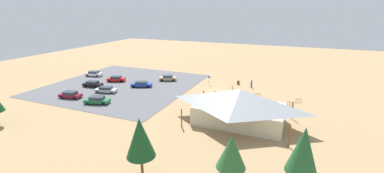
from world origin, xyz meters
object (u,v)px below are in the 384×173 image
(bicycle_yellow_near_sign, at_px, (257,95))
(pine_west, at_px, (303,150))
(bicycle_teal_near_porch, at_px, (241,94))
(car_red_end_stall, at_px, (116,79))
(bicycle_black_yard_left, at_px, (229,95))
(lot_sign, at_px, (209,79))
(trash_bin, at_px, (238,83))
(bike_pavilion, at_px, (240,105))
(car_green_mid_lot, at_px, (97,100))
(car_maroon_far_end, at_px, (70,95))
(car_black_second_row, at_px, (93,84))
(bicycle_purple_trailside, at_px, (245,96))
(bicycle_white_lone_west, at_px, (298,101))
(visitor_crossing_yard, at_px, (252,83))
(bicycle_silver_edge_south, at_px, (232,88))
(pine_east, at_px, (231,152))
(car_tan_by_curb, at_px, (168,78))
(car_blue_aisle_side, at_px, (141,84))
(pine_center, at_px, (140,138))
(car_silver_near_entry, at_px, (106,90))
(car_white_front_row, at_px, (94,74))
(bicycle_red_yard_front, at_px, (215,93))
(bicycle_orange_front_row, at_px, (290,104))

(bicycle_yellow_near_sign, bearing_deg, pine_west, 106.34)
(pine_west, height_order, bicycle_teal_near_porch, pine_west)
(car_red_end_stall, bearing_deg, bicycle_black_yard_left, 179.10)
(lot_sign, bearing_deg, trash_bin, -153.93)
(bike_pavilion, bearing_deg, car_green_mid_lot, 4.27)
(car_maroon_far_end, bearing_deg, bicycle_black_yard_left, -156.15)
(bicycle_black_yard_left, relative_size, car_black_second_row, 0.29)
(bicycle_purple_trailside, bearing_deg, bicycle_white_lone_west, -171.75)
(car_black_second_row, bearing_deg, pine_west, 155.12)
(bike_pavilion, xyz_separation_m, trash_bin, (4.90, -21.40, -2.64))
(lot_sign, relative_size, visitor_crossing_yard, 1.19)
(bicycle_black_yard_left, bearing_deg, bicycle_silver_edge_south, -83.72)
(pine_east, height_order, car_tan_by_curb, pine_east)
(car_blue_aisle_side, bearing_deg, car_green_mid_lot, 82.05)
(pine_center, distance_m, bicycle_black_yard_left, 30.35)
(bike_pavilion, bearing_deg, bicycle_black_yard_left, -68.11)
(trash_bin, height_order, car_silver_near_entry, car_silver_near_entry)
(car_silver_near_entry, bearing_deg, car_blue_aisle_side, -126.17)
(pine_east, height_order, car_white_front_row, pine_east)
(bicycle_teal_near_porch, relative_size, car_green_mid_lot, 0.24)
(bicycle_teal_near_porch, bearing_deg, trash_bin, -72.56)
(bicycle_red_yard_front, bearing_deg, car_blue_aisle_side, 5.05)
(car_tan_by_curb, height_order, visitor_crossing_yard, visitor_crossing_yard)
(bicycle_orange_front_row, height_order, car_white_front_row, car_white_front_row)
(car_green_mid_lot, bearing_deg, bike_pavilion, -175.73)
(bicycle_yellow_near_sign, height_order, car_maroon_far_end, car_maroon_far_end)
(bicycle_black_yard_left, relative_size, car_maroon_far_end, 0.28)
(bicycle_red_yard_front, distance_m, bicycle_black_yard_left, 3.29)
(car_silver_near_entry, height_order, car_blue_aisle_side, car_silver_near_entry)
(pine_east, xyz_separation_m, bicycle_yellow_near_sign, (1.91, -29.67, -3.61))
(car_green_mid_lot, bearing_deg, car_blue_aisle_side, -97.95)
(lot_sign, relative_size, bicycle_teal_near_porch, 1.82)
(car_blue_aisle_side, height_order, car_black_second_row, car_black_second_row)
(bicycle_silver_edge_south, bearing_deg, bicycle_teal_near_porch, 130.86)
(car_white_front_row, xyz_separation_m, car_tan_by_curb, (-20.54, -3.65, -0.00))
(car_red_end_stall, bearing_deg, bicycle_orange_front_row, 178.70)
(bicycle_red_yard_front, xyz_separation_m, visitor_crossing_yard, (-6.38, -7.86, 0.63))
(bicycle_purple_trailside, height_order, car_black_second_row, car_black_second_row)
(car_black_second_row, bearing_deg, visitor_crossing_yard, -158.15)
(bicycle_black_yard_left, bearing_deg, bicycle_red_yard_front, -9.72)
(trash_bin, xyz_separation_m, bicycle_black_yard_left, (-0.24, 9.80, -0.08))
(bicycle_red_yard_front, height_order, car_black_second_row, car_black_second_row)
(bicycle_purple_trailside, height_order, car_maroon_far_end, car_maroon_far_end)
(car_green_mid_lot, bearing_deg, bicycle_red_yard_front, -143.54)
(bicycle_purple_trailside, distance_m, car_green_mid_lot, 29.38)
(car_green_mid_lot, xyz_separation_m, car_silver_near_entry, (3.03, -6.07, -0.05))
(bicycle_silver_edge_south, xyz_separation_m, bicycle_orange_front_row, (-12.58, 5.73, 0.01))
(pine_center, xyz_separation_m, bicycle_purple_trailside, (-4.89, -30.46, -4.69))
(bicycle_white_lone_west, bearing_deg, visitor_crossing_yard, -32.15)
(bicycle_white_lone_west, xyz_separation_m, car_blue_aisle_side, (34.05, 2.96, 0.31))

